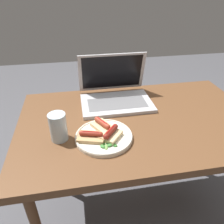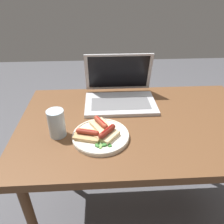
{
  "view_description": "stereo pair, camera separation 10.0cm",
  "coord_description": "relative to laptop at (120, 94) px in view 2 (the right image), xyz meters",
  "views": [
    {
      "loc": [
        -0.29,
        -0.84,
        1.3
      ],
      "look_at": [
        -0.14,
        -0.01,
        0.77
      ],
      "focal_mm": 35.0,
      "sensor_mm": 36.0,
      "label": 1
    },
    {
      "loc": [
        -0.19,
        -0.86,
        1.3
      ],
      "look_at": [
        -0.14,
        -0.01,
        0.77
      ],
      "focal_mm": 35.0,
      "sensor_mm": 36.0,
      "label": 2
    }
  ],
  "objects": [
    {
      "name": "sausage_toast_right",
      "position": [
        -0.08,
        -0.33,
        -0.01
      ],
      "size": [
        0.11,
        0.11,
        0.05
      ],
      "rotation": [
        0.0,
        0.0,
        0.89
      ],
      "color": "#D6B784",
      "rests_on": "plate"
    },
    {
      "name": "salad_pile",
      "position": [
        -0.1,
        -0.38,
        -0.03
      ],
      "size": [
        0.07,
        0.05,
        0.01
      ],
      "color": "#387A33",
      "rests_on": "plate"
    },
    {
      "name": "ground_plane",
      "position": [
        0.08,
        -0.19,
        -0.76
      ],
      "size": [
        6.0,
        6.0,
        0.0
      ],
      "primitive_type": "plane",
      "color": "#4C4C51"
    },
    {
      "name": "sausage_toast_left",
      "position": [
        -0.16,
        -0.32,
        -0.02
      ],
      "size": [
        0.13,
        0.1,
        0.04
      ],
      "rotation": [
        0.0,
        0.0,
        2.87
      ],
      "color": "tan",
      "rests_on": "plate"
    },
    {
      "name": "sausage_toast_middle",
      "position": [
        -0.11,
        -0.26,
        -0.01
      ],
      "size": [
        0.11,
        0.12,
        0.04
      ],
      "rotation": [
        0.0,
        0.0,
        2.09
      ],
      "color": "#D6B784",
      "rests_on": "plate"
    },
    {
      "name": "desk",
      "position": [
        0.08,
        -0.19,
        -0.11
      ],
      "size": [
        1.16,
        0.72,
        0.71
      ],
      "color": "brown",
      "rests_on": "ground_plane"
    },
    {
      "name": "plate",
      "position": [
        -0.11,
        -0.31,
        -0.03
      ],
      "size": [
        0.24,
        0.24,
        0.02
      ],
      "color": "silver",
      "rests_on": "desk"
    },
    {
      "name": "laptop",
      "position": [
        0.0,
        0.0,
        0.0
      ],
      "size": [
        0.37,
        0.29,
        0.24
      ],
      "color": "#B7B7BC",
      "rests_on": "desk"
    },
    {
      "name": "drinking_glass",
      "position": [
        -0.29,
        -0.28,
        0.02
      ],
      "size": [
        0.07,
        0.07,
        0.12
      ],
      "color": "silver",
      "rests_on": "desk"
    }
  ]
}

